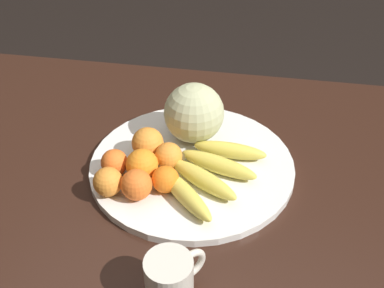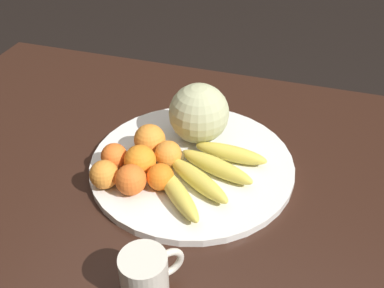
% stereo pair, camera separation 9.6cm
% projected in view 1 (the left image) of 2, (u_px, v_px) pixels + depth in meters
% --- Properties ---
extents(kitchen_table, '(1.47, 0.87, 0.73)m').
position_uv_depth(kitchen_table, '(183.00, 191.00, 1.09)').
color(kitchen_table, black).
rests_on(kitchen_table, ground_plane).
extents(fruit_bowl, '(0.45, 0.45, 0.02)m').
position_uv_depth(fruit_bowl, '(192.00, 164.00, 1.00)').
color(fruit_bowl, white).
rests_on(fruit_bowl, kitchen_table).
extents(melon, '(0.14, 0.14, 0.14)m').
position_uv_depth(melon, '(194.00, 113.00, 1.03)').
color(melon, '#B2B789').
rests_on(melon, fruit_bowl).
extents(banana_bunch, '(0.23, 0.25, 0.04)m').
position_uv_depth(banana_bunch, '(209.00, 172.00, 0.94)').
color(banana_bunch, '#473819').
rests_on(banana_bunch, fruit_bowl).
extents(orange_front_left, '(0.07, 0.07, 0.07)m').
position_uv_depth(orange_front_left, '(142.00, 165.00, 0.94)').
color(orange_front_left, orange).
rests_on(orange_front_left, fruit_bowl).
extents(orange_front_right, '(0.07, 0.07, 0.07)m').
position_uv_depth(orange_front_right, '(148.00, 143.00, 0.99)').
color(orange_front_right, orange).
rests_on(orange_front_right, fruit_bowl).
extents(orange_mid_center, '(0.06, 0.06, 0.06)m').
position_uv_depth(orange_mid_center, '(108.00, 182.00, 0.90)').
color(orange_mid_center, orange).
rests_on(orange_mid_center, fruit_bowl).
extents(orange_back_left, '(0.06, 0.06, 0.06)m').
position_uv_depth(orange_back_left, '(165.00, 179.00, 0.91)').
color(orange_back_left, orange).
rests_on(orange_back_left, fruit_bowl).
extents(orange_back_right, '(0.06, 0.06, 0.06)m').
position_uv_depth(orange_back_right, '(136.00, 185.00, 0.89)').
color(orange_back_right, orange).
rests_on(orange_back_right, fruit_bowl).
extents(orange_top_small, '(0.06, 0.06, 0.06)m').
position_uv_depth(orange_top_small, '(169.00, 156.00, 0.97)').
color(orange_top_small, orange).
rests_on(orange_top_small, fruit_bowl).
extents(orange_side_extra, '(0.06, 0.06, 0.06)m').
position_uv_depth(orange_side_extra, '(114.00, 162.00, 0.95)').
color(orange_side_extra, orange).
rests_on(orange_side_extra, fruit_bowl).
extents(ceramic_mug, '(0.09, 0.10, 0.09)m').
position_uv_depth(ceramic_mug, '(171.00, 278.00, 0.72)').
color(ceramic_mug, beige).
rests_on(ceramic_mug, kitchen_table).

